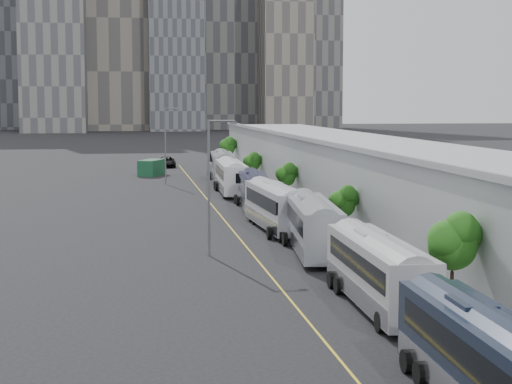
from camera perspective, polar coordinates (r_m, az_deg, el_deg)
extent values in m
cube|color=gray|center=(66.58, 8.13, -3.09)|extent=(10.00, 170.00, 0.12)
cube|color=gold|center=(64.38, -0.88, -3.39)|extent=(0.12, 160.00, 0.02)
cube|color=gray|center=(67.39, 11.43, -0.18)|extent=(12.00, 160.00, 6.80)
cube|color=gray|center=(67.17, 11.47, 1.90)|extent=(12.45, 160.40, 2.57)
cube|color=gray|center=(65.32, 6.62, 2.88)|extent=(0.30, 160.00, 0.40)
cube|color=slate|center=(319.82, -5.40, 11.27)|extent=(20.00, 20.00, 80.00)
cube|color=gray|center=(319.22, 1.97, 10.41)|extent=(18.00, 18.00, 70.00)
cube|color=slate|center=(357.60, 3.67, 11.53)|extent=(22.00, 22.00, 90.00)
cube|color=black|center=(30.33, 15.14, -10.86)|extent=(2.78, 12.42, 3.00)
cube|color=black|center=(30.01, 15.32, -9.97)|extent=(2.80, 10.94, 1.02)
cube|color=black|center=(31.17, 14.17, -7.25)|extent=(1.29, 2.12, 0.29)
cube|color=#B2B2B4|center=(44.39, 8.14, -5.25)|extent=(2.85, 12.91, 3.12)
cube|color=black|center=(44.10, 8.23, -4.58)|extent=(2.87, 11.37, 1.06)
cube|color=silver|center=(44.59, 8.12, -6.51)|extent=(2.88, 12.66, 1.00)
cube|color=#B2B2B4|center=(45.49, 7.64, -2.78)|extent=(1.33, 2.20, 0.30)
cube|color=gray|center=(59.61, 3.80, -2.25)|extent=(3.93, 13.54, 3.23)
cube|color=black|center=(59.33, 3.84, -1.72)|extent=(3.84, 11.95, 1.10)
cube|color=silver|center=(59.77, 3.79, -3.23)|extent=(3.95, 13.28, 1.04)
cube|color=gray|center=(60.88, 3.50, -0.39)|extent=(1.54, 2.38, 0.31)
cube|color=silver|center=(70.50, 1.32, -0.97)|extent=(3.34, 13.34, 3.20)
cube|color=black|center=(70.23, 1.34, -0.52)|extent=(3.31, 11.76, 1.09)
cube|color=silver|center=(70.63, 1.31, -1.80)|extent=(3.36, 13.08, 1.03)
cube|color=silver|center=(71.81, 1.11, 0.57)|extent=(1.44, 2.30, 0.31)
cube|color=black|center=(84.34, -0.13, 0.10)|extent=(3.50, 12.56, 3.00)
cube|color=black|center=(84.10, -0.11, 0.45)|extent=(3.43, 11.08, 1.02)
cube|color=silver|center=(84.44, -0.13, -0.55)|extent=(3.52, 12.31, 0.96)
cube|color=black|center=(85.59, -0.27, 1.29)|extent=(1.41, 2.19, 0.29)
cube|color=white|center=(98.52, -1.68, 1.03)|extent=(3.11, 13.43, 3.24)
cube|color=black|center=(98.27, -1.67, 1.36)|extent=(3.11, 11.83, 1.10)
cube|color=silver|center=(98.61, -1.68, 0.43)|extent=(3.14, 13.17, 1.04)
cube|color=white|center=(99.91, -1.79, 2.12)|extent=(1.41, 2.30, 0.31)
cube|color=gray|center=(113.66, -2.25, 1.72)|extent=(3.72, 13.91, 3.33)
cube|color=black|center=(113.40, -2.24, 2.02)|extent=(3.66, 12.27, 1.13)
cube|color=silver|center=(113.74, -2.25, 1.19)|extent=(3.74, 13.64, 1.07)
cube|color=gray|center=(115.11, -2.34, 2.69)|extent=(1.54, 2.42, 0.32)
cylinder|color=black|center=(42.96, 12.93, -5.64)|extent=(0.18, 0.18, 3.92)
sphere|color=#2A5E15|center=(42.61, 12.99, -3.01)|extent=(2.42, 2.42, 2.42)
cylinder|color=black|center=(64.23, 5.81, -2.03)|extent=(0.18, 0.18, 3.16)
sphere|color=#2A5E15|center=(64.03, 5.82, -0.61)|extent=(1.87, 1.87, 1.87)
cylinder|color=black|center=(86.54, 2.03, 0.10)|extent=(0.18, 0.18, 3.25)
sphere|color=#2A5E15|center=(86.39, 2.04, 1.18)|extent=(1.88, 1.88, 1.88)
cylinder|color=black|center=(109.75, -0.26, 1.26)|extent=(0.18, 0.18, 2.86)
sphere|color=#2A5E15|center=(109.63, -0.26, 2.04)|extent=(2.00, 2.00, 2.00)
cylinder|color=black|center=(134.67, -1.89, 2.33)|extent=(0.18, 0.18, 3.76)
sphere|color=#2A5E15|center=(134.56, -1.89, 3.14)|extent=(2.37, 2.37, 2.37)
cylinder|color=#59595E|center=(58.35, -3.16, 0.25)|extent=(0.18, 0.18, 9.36)
cylinder|color=#59595E|center=(58.17, -2.31, 4.76)|extent=(1.80, 0.14, 0.14)
cube|color=#59595E|center=(58.26, -1.52, 4.61)|extent=(0.50, 0.22, 0.18)
cylinder|color=#59595E|center=(109.99, -6.06, 3.06)|extent=(0.18, 0.18, 9.84)
cylinder|color=#59595E|center=(109.89, -5.62, 5.57)|extent=(1.80, 0.14, 0.14)
cube|color=#59595E|center=(109.94, -5.20, 5.50)|extent=(0.50, 0.22, 0.18)
cube|color=#144226|center=(123.88, -6.97, 1.62)|extent=(4.19, 5.85, 2.29)
imported|color=black|center=(139.64, -5.99, 2.01)|extent=(2.87, 6.14, 1.70)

